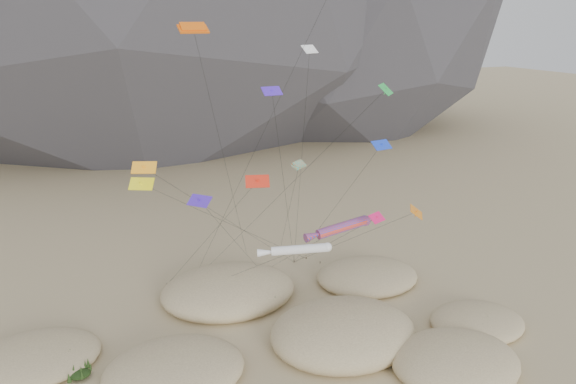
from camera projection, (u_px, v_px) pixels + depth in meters
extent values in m
plane|color=#CCB789|center=(325.00, 382.00, 48.10)|extent=(500.00, 500.00, 0.00)
ellipsoid|color=#CCB789|center=(455.00, 362.00, 49.58)|extent=(11.74, 9.98, 3.47)
ellipsoid|color=#CCB789|center=(174.00, 370.00, 48.57)|extent=(12.35, 10.50, 3.00)
ellipsoid|color=#CCB789|center=(343.00, 333.00, 53.74)|extent=(14.39, 12.23, 4.47)
ellipsoid|color=#CCB789|center=(477.00, 322.00, 56.67)|extent=(9.82, 8.34, 2.14)
ellipsoid|color=#CCB789|center=(228.00, 290.00, 62.38)|extent=(15.01, 12.76, 3.85)
ellipsoid|color=#CCB789|center=(367.00, 276.00, 66.48)|extent=(12.27, 10.43, 2.58)
ellipsoid|color=#CCB789|center=(35.00, 358.00, 50.68)|extent=(11.61, 9.87, 2.15)
ellipsoid|color=black|center=(442.00, 363.00, 49.08)|extent=(3.20, 2.74, 0.96)
ellipsoid|color=black|center=(165.00, 368.00, 48.71)|extent=(2.67, 2.28, 0.80)
ellipsoid|color=black|center=(201.00, 361.00, 49.80)|extent=(2.09, 1.79, 0.63)
ellipsoid|color=black|center=(337.00, 344.00, 51.64)|extent=(3.85, 3.30, 1.16)
ellipsoid|color=black|center=(342.00, 327.00, 54.68)|extent=(2.56, 2.19, 0.77)
ellipsoid|color=black|center=(332.00, 348.00, 51.38)|extent=(2.48, 2.12, 0.74)
ellipsoid|color=black|center=(483.00, 328.00, 55.40)|extent=(2.01, 1.72, 0.60)
ellipsoid|color=black|center=(249.00, 299.00, 60.25)|extent=(3.13, 2.68, 0.94)
ellipsoid|color=black|center=(260.00, 303.00, 59.50)|extent=(2.61, 2.24, 0.78)
ellipsoid|color=black|center=(384.00, 280.00, 65.20)|extent=(2.65, 2.26, 0.79)
ellipsoid|color=black|center=(370.00, 286.00, 63.97)|extent=(1.89, 1.62, 0.57)
ellipsoid|color=black|center=(60.00, 356.00, 50.96)|extent=(2.37, 2.03, 0.71)
ellipsoid|color=black|center=(80.00, 374.00, 48.48)|extent=(1.86, 1.59, 0.56)
cylinder|color=#3F2D1E|center=(229.00, 287.00, 64.63)|extent=(0.08, 0.08, 0.30)
cylinder|color=#3F2D1E|center=(228.00, 268.00, 69.50)|extent=(0.08, 0.08, 0.30)
cylinder|color=#3F2D1E|center=(264.00, 274.00, 68.01)|extent=(0.08, 0.08, 0.30)
cylinder|color=#3F2D1E|center=(294.00, 261.00, 71.53)|extent=(0.08, 0.08, 0.30)
cylinder|color=#3F2D1E|center=(306.00, 258.00, 72.54)|extent=(0.08, 0.08, 0.30)
cylinder|color=#3F2D1E|center=(193.00, 281.00, 66.14)|extent=(0.08, 0.08, 0.30)
cylinder|color=#3F2D1E|center=(320.00, 262.00, 71.22)|extent=(0.08, 0.08, 0.30)
cylinder|color=#3F2D1E|center=(167.00, 284.00, 65.37)|extent=(0.08, 0.08, 0.30)
cylinder|color=#F53D19|center=(342.00, 227.00, 53.26)|extent=(5.47, 1.45, 1.53)
sphere|color=#F53D19|center=(366.00, 221.00, 54.36)|extent=(1.03, 1.03, 1.03)
cone|color=#F53D19|center=(315.00, 235.00, 52.05)|extent=(2.28, 1.07, 1.10)
cylinder|color=black|center=(299.00, 251.00, 61.38)|extent=(2.17, 15.63, 10.86)
cylinder|color=silver|center=(299.00, 249.00, 50.19)|extent=(4.99, 2.56, 1.15)
sphere|color=silver|center=(327.00, 247.00, 50.18)|extent=(0.84, 0.84, 0.84)
cone|color=silver|center=(269.00, 252.00, 50.21)|extent=(2.17, 1.41, 0.86)
cylinder|color=black|center=(250.00, 269.00, 58.01)|extent=(4.25, 16.07, 10.06)
cube|color=#DA560B|center=(193.00, 29.00, 49.96)|extent=(2.83, 1.37, 0.80)
cube|color=#DA560B|center=(193.00, 26.00, 49.90)|extent=(2.39, 1.08, 0.78)
cylinder|color=black|center=(225.00, 163.00, 62.13)|extent=(9.01, 14.18, 28.92)
cube|color=orange|center=(299.00, 165.00, 56.92)|extent=(2.07, 1.85, 0.56)
cube|color=orange|center=(299.00, 164.00, 56.86)|extent=(1.73, 1.53, 0.55)
cylinder|color=black|center=(288.00, 216.00, 65.25)|extent=(2.64, 12.60, 15.55)
cube|color=#FF9E1A|center=(144.00, 168.00, 47.76)|extent=(2.31, 1.69, 0.84)
cube|color=#FF9E1A|center=(144.00, 169.00, 47.80)|extent=(0.33, 0.34, 0.70)
cylinder|color=black|center=(234.00, 224.00, 59.66)|extent=(19.46, 13.10, 17.63)
cube|color=green|center=(386.00, 89.00, 59.32)|extent=(2.61, 2.66, 1.10)
cube|color=green|center=(386.00, 91.00, 59.37)|extent=(0.48, 0.48, 0.84)
cylinder|color=black|center=(284.00, 191.00, 62.75)|extent=(20.00, 8.35, 22.59)
cube|color=#4421C5|center=(272.00, 91.00, 48.54)|extent=(1.80, 1.01, 0.70)
cube|color=#4421C5|center=(272.00, 93.00, 48.58)|extent=(0.22, 0.24, 0.59)
cylinder|color=black|center=(285.00, 193.00, 60.05)|extent=(8.37, 14.68, 23.77)
cube|color=red|center=(257.00, 181.00, 50.93)|extent=(2.37, 1.57, 0.95)
cube|color=red|center=(257.00, 183.00, 50.97)|extent=(0.34, 0.39, 0.72)
cylinder|color=black|center=(206.00, 240.00, 58.16)|extent=(6.66, 13.86, 15.63)
cube|color=blue|center=(382.00, 145.00, 55.34)|extent=(2.15, 1.36, 0.78)
cube|color=blue|center=(382.00, 146.00, 55.39)|extent=(0.28, 0.28, 0.68)
cylinder|color=black|center=(332.00, 211.00, 63.45)|extent=(3.55, 13.82, 17.83)
cube|color=orange|center=(416.00, 212.00, 55.28)|extent=(2.29, 2.61, 0.87)
cube|color=orange|center=(416.00, 213.00, 55.33)|extent=(0.37, 0.37, 0.80)
cylinder|color=black|center=(347.00, 240.00, 63.42)|extent=(5.94, 16.98, 11.54)
cube|color=#E7155F|center=(377.00, 218.00, 52.11)|extent=(1.90, 1.49, 0.70)
cube|color=#E7155F|center=(377.00, 219.00, 52.15)|extent=(0.28, 0.29, 0.58)
cylinder|color=black|center=(329.00, 243.00, 61.84)|extent=(0.68, 18.24, 12.07)
cube|color=white|center=(310.00, 49.00, 56.82)|extent=(2.00, 1.53, 0.81)
cube|color=white|center=(310.00, 51.00, 56.87)|extent=(0.32, 0.35, 0.60)
cylinder|color=black|center=(301.00, 168.00, 64.19)|extent=(1.39, 7.14, 26.78)
cube|color=#4420C0|center=(199.00, 201.00, 48.02)|extent=(2.15, 2.21, 0.74)
cube|color=#4420C0|center=(200.00, 202.00, 48.06)|extent=(0.32, 0.32, 0.70)
cylinder|color=black|center=(238.00, 244.00, 58.03)|extent=(10.58, 13.38, 14.84)
cube|color=yellow|center=(141.00, 184.00, 48.74)|extent=(2.36, 1.87, 0.88)
cube|color=yellow|center=(142.00, 186.00, 48.78)|extent=(0.36, 0.37, 0.71)
cylinder|color=black|center=(240.00, 229.00, 60.65)|extent=(21.59, 12.79, 16.03)
cylinder|color=black|center=(254.00, 152.00, 59.28)|extent=(12.66, 9.84, 32.54)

